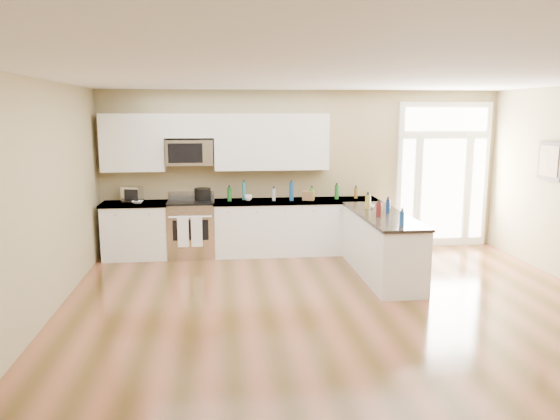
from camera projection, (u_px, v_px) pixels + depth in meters
name	position (u px, v px, depth m)	size (l,w,h in m)	color
ground	(358.00, 338.00, 5.93)	(8.00, 8.00, 0.00)	#513716
room_shell	(362.00, 182.00, 5.63)	(8.00, 8.00, 8.00)	#9C8D62
back_cabinet_left	(136.00, 232.00, 9.15)	(1.10, 0.66, 0.94)	white
back_cabinet_right	(296.00, 228.00, 9.44)	(2.85, 0.66, 0.94)	white
peninsula_cabinet	(381.00, 247.00, 8.14)	(0.69, 2.32, 0.94)	white
upper_cabinet_left	(133.00, 143.00, 9.03)	(1.04, 0.33, 0.95)	white
upper_cabinet_right	(271.00, 142.00, 9.28)	(1.94, 0.33, 0.95)	white
upper_cabinet_short	(189.00, 126.00, 9.08)	(0.82, 0.33, 0.40)	white
microwave	(190.00, 152.00, 9.12)	(0.78, 0.41, 0.42)	silver
entry_door	(443.00, 175.00, 9.84)	(1.70, 0.10, 2.60)	white
wall_art_near	(550.00, 161.00, 8.16)	(0.05, 0.58, 0.58)	black
kitchen_range	(192.00, 228.00, 9.24)	(0.79, 0.70, 1.08)	silver
stockpot	(203.00, 194.00, 9.26)	(0.28, 0.28, 0.21)	black
toaster_oven	(132.00, 194.00, 9.14)	(0.30, 0.24, 0.26)	silver
cardboard_box	(308.00, 196.00, 9.31)	(0.19, 0.14, 0.15)	brown
bowl_left	(138.00, 202.00, 8.96)	(0.18, 0.18, 0.04)	white
bowl_peninsula	(370.00, 207.00, 8.54)	(0.15, 0.15, 0.05)	white
cup_counter	(248.00, 198.00, 9.25)	(0.13, 0.13, 0.10)	white
counter_bottles	(317.00, 197.00, 8.87)	(2.41, 2.44, 0.31)	#19591E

